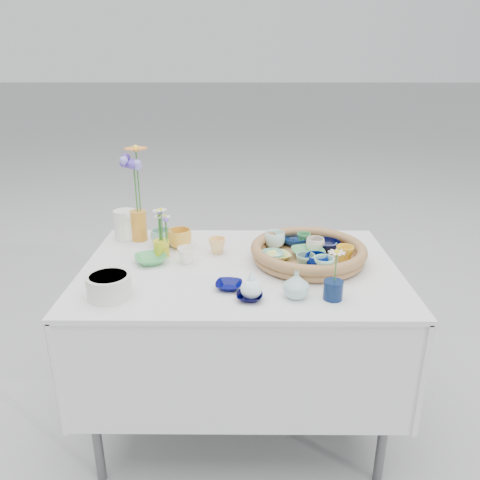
{
  "coord_description": "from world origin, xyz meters",
  "views": [
    {
      "loc": [
        0.01,
        -1.73,
        1.53
      ],
      "look_at": [
        0.0,
        0.02,
        0.87
      ],
      "focal_mm": 35.0,
      "sensor_mm": 36.0,
      "label": 1
    }
  ],
  "objects_px": {
    "bud_vase_seafoam": "(296,284)",
    "display_table": "(240,418)",
    "wicker_tray": "(308,253)",
    "tall_vase_yellow": "(139,226)"
  },
  "relations": [
    {
      "from": "bud_vase_seafoam",
      "to": "tall_vase_yellow",
      "type": "relative_size",
      "value": 0.71
    },
    {
      "from": "bud_vase_seafoam",
      "to": "tall_vase_yellow",
      "type": "bearing_deg",
      "value": 139.57
    },
    {
      "from": "wicker_tray",
      "to": "tall_vase_yellow",
      "type": "distance_m",
      "value": 0.79
    },
    {
      "from": "bud_vase_seafoam",
      "to": "display_table",
      "type": "bearing_deg",
      "value": 126.42
    },
    {
      "from": "wicker_tray",
      "to": "bud_vase_seafoam",
      "type": "distance_m",
      "value": 0.33
    },
    {
      "from": "display_table",
      "to": "wicker_tray",
      "type": "bearing_deg",
      "value": 10.12
    },
    {
      "from": "display_table",
      "to": "bud_vase_seafoam",
      "type": "distance_m",
      "value": 0.88
    },
    {
      "from": "display_table",
      "to": "tall_vase_yellow",
      "type": "xyz_separation_m",
      "value": [
        -0.47,
        0.3,
        0.83
      ]
    },
    {
      "from": "display_table",
      "to": "tall_vase_yellow",
      "type": "bearing_deg",
      "value": 147.4
    },
    {
      "from": "wicker_tray",
      "to": "bud_vase_seafoam",
      "type": "bearing_deg",
      "value": -104.79
    }
  ]
}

